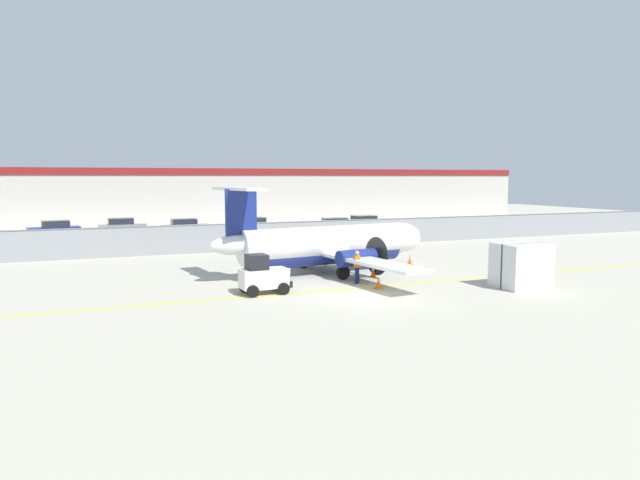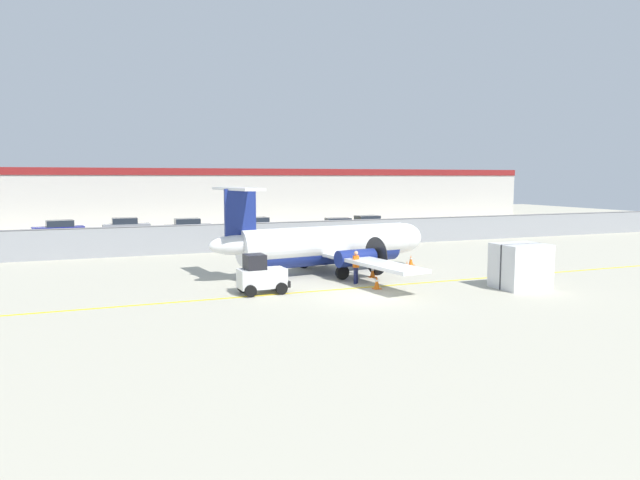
% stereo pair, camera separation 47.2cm
% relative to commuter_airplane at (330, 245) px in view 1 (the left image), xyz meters
% --- Properties ---
extents(ground_plane, '(140.00, 140.00, 0.01)m').
position_rel_commuter_airplane_xyz_m(ground_plane, '(-0.92, -4.68, -1.60)').
color(ground_plane, '#B2AD99').
extents(perimeter_fence, '(98.00, 0.10, 2.10)m').
position_rel_commuter_airplane_xyz_m(perimeter_fence, '(-0.92, 11.32, -0.49)').
color(perimeter_fence, gray).
rests_on(perimeter_fence, ground).
extents(parking_lot_strip, '(98.00, 17.00, 0.12)m').
position_rel_commuter_airplane_xyz_m(parking_lot_strip, '(-0.92, 22.82, -1.54)').
color(parking_lot_strip, '#38383A').
rests_on(parking_lot_strip, ground).
extents(background_building, '(91.00, 8.10, 6.50)m').
position_rel_commuter_airplane_xyz_m(background_building, '(-0.92, 41.31, 1.66)').
color(background_building, beige).
rests_on(background_building, ground).
extents(commuter_airplane, '(13.64, 16.07, 4.92)m').
position_rel_commuter_airplane_xyz_m(commuter_airplane, '(0.00, 0.00, 0.00)').
color(commuter_airplane, white).
rests_on(commuter_airplane, ground).
extents(baggage_tug, '(2.37, 1.46, 1.88)m').
position_rel_commuter_airplane_xyz_m(baggage_tug, '(-5.27, -4.24, -0.75)').
color(baggage_tug, silver).
rests_on(baggage_tug, ground).
extents(ground_crew_worker, '(0.48, 0.48, 1.70)m').
position_rel_commuter_airplane_xyz_m(ground_crew_worker, '(-0.05, -3.57, -0.65)').
color(ground_crew_worker, '#191E4C').
rests_on(ground_crew_worker, ground).
extents(cargo_container, '(2.44, 2.00, 2.20)m').
position_rel_commuter_airplane_xyz_m(cargo_container, '(6.99, -7.62, -0.50)').
color(cargo_container, silver).
rests_on(cargo_container, ground).
extents(traffic_cone_near_left, '(0.36, 0.36, 0.64)m').
position_rel_commuter_airplane_xyz_m(traffic_cone_near_left, '(1.58, -2.26, -1.29)').
color(traffic_cone_near_left, orange).
rests_on(traffic_cone_near_left, ground).
extents(traffic_cone_near_right, '(0.36, 0.36, 0.64)m').
position_rel_commuter_airplane_xyz_m(traffic_cone_near_right, '(4.22, -1.42, -1.29)').
color(traffic_cone_near_right, orange).
rests_on(traffic_cone_near_right, ground).
extents(traffic_cone_far_left, '(0.36, 0.36, 0.64)m').
position_rel_commuter_airplane_xyz_m(traffic_cone_far_left, '(5.75, 0.74, -1.29)').
color(traffic_cone_far_left, orange).
rests_on(traffic_cone_far_left, ground).
extents(traffic_cone_far_right, '(0.36, 0.36, 0.64)m').
position_rel_commuter_airplane_xyz_m(traffic_cone_far_right, '(0.30, -5.24, -1.29)').
color(traffic_cone_far_right, orange).
rests_on(traffic_cone_far_right, ground).
extents(parked_car_0, '(4.39, 2.45, 1.58)m').
position_rel_commuter_airplane_xyz_m(parked_car_0, '(-15.44, 24.98, -0.71)').
color(parked_car_0, navy).
rests_on(parked_car_0, parking_lot_strip).
extents(parked_car_1, '(4.24, 2.08, 1.58)m').
position_rel_commuter_airplane_xyz_m(parked_car_1, '(-9.76, 26.02, -0.71)').
color(parked_car_1, gray).
rests_on(parked_car_1, parking_lot_strip).
extents(parked_car_2, '(4.20, 2.00, 1.58)m').
position_rel_commuter_airplane_xyz_m(parked_car_2, '(-4.48, 22.99, -0.71)').
color(parked_car_2, slate).
rests_on(parked_car_2, parking_lot_strip).
extents(parked_car_3, '(4.29, 2.18, 1.58)m').
position_rel_commuter_airplane_xyz_m(parked_car_3, '(1.53, 22.17, -0.71)').
color(parked_car_3, navy).
rests_on(parked_car_3, parking_lot_strip).
extents(parked_car_4, '(4.39, 2.44, 1.58)m').
position_rel_commuter_airplane_xyz_m(parked_car_4, '(8.66, 18.63, -0.71)').
color(parked_car_4, '#B28C19').
rests_on(parked_car_4, parking_lot_strip).
extents(parked_car_5, '(4.24, 2.08, 1.58)m').
position_rel_commuter_airplane_xyz_m(parked_car_5, '(12.66, 20.60, -0.71)').
color(parked_car_5, '#B28C19').
rests_on(parked_car_5, parking_lot_strip).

